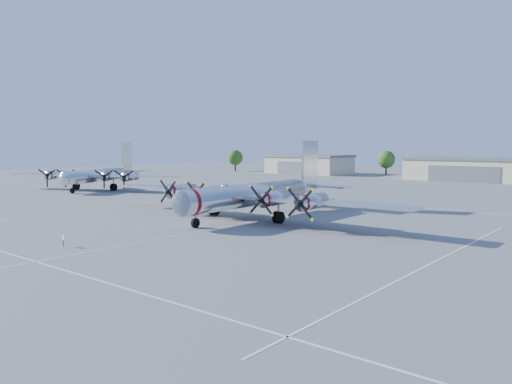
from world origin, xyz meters
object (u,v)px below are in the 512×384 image
Objects in this scene: hangar_west at (309,164)px; info_placard at (63,239)px; hangar_center at (472,169)px; main_bomber_b29 at (254,217)px; bomber_west at (99,189)px; tree_far_west at (235,158)px; tree_west at (386,159)px.

info_placard is (41.57, -99.92, -2.06)m from hangar_west.
hangar_center is 77.38m from main_bomber_b29.
bomber_west is at bearing -91.60° from hangar_west.
bomber_west is at bearing -70.16° from tree_far_west.
tree_far_west is 68.19m from bomber_west.
tree_west is (20.00, 8.04, 1.51)m from hangar_west.
tree_west is 110.15m from info_placard.
hangar_center is 4.31× the size of tree_west.
hangar_west is 108.24m from info_placard.
hangar_west is 21.61m from tree_west.
hangar_center is 70.13m from tree_far_west.
tree_west reaches higher than hangar_west.
hangar_center is 82.63m from bomber_west.
hangar_west is 24.30× the size of info_placard.
hangar_center reaches higher than bomber_west.
hangar_west is 0.79× the size of hangar_center.
tree_west is 79.22m from bomber_west.
hangar_west is 25.36m from tree_far_west.
hangar_west is 0.57× the size of main_bomber_b29.
tree_far_west reaches higher than main_bomber_b29.
hangar_center is (45.00, -0.00, -0.00)m from hangar_west.
info_placard is (-1.62, -22.61, 0.65)m from main_bomber_b29.
hangar_west is 3.40× the size of tree_far_west.
hangar_center is at bearing 88.24° from main_bomber_b29.
hangar_west is 68.06m from bomber_west.
main_bomber_b29 is at bearing -47.09° from tree_far_west.
hangar_center is 30.75× the size of info_placard.
hangar_center is at bearing 32.45° from bomber_west.
hangar_west is at bearing -158.11° from tree_west.
hangar_center is at bearing 104.36° from info_placard.
tree_far_west is 0.20× the size of bomber_west.
hangar_west is at bearing 118.77° from main_bomber_b29.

